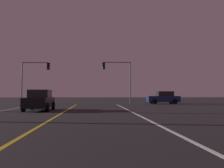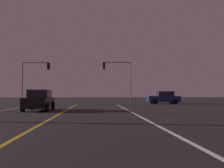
{
  "view_description": "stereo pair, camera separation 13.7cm",
  "coord_description": "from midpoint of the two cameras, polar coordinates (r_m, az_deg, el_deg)",
  "views": [
    {
      "loc": [
        2.34,
        0.12,
        1.37
      ],
      "look_at": [
        4.23,
        28.44,
        2.46
      ],
      "focal_mm": 40.86,
      "sensor_mm": 36.0,
      "label": 1
    },
    {
      "loc": [
        2.47,
        0.12,
        1.37
      ],
      "look_at": [
        4.23,
        28.44,
        2.46
      ],
      "focal_mm": 40.86,
      "sensor_mm": 36.0,
      "label": 2
    }
  ],
  "objects": [
    {
      "name": "lane_edge_right",
      "position": [
        13.49,
        8.12,
        -7.98
      ],
      "size": [
        0.16,
        38.53,
        0.01
      ],
      "primitive_type": "cube",
      "color": "silver",
      "rests_on": "ground"
    },
    {
      "name": "car_crossing_side",
      "position": [
        35.3,
        11.62,
        -3.04
      ],
      "size": [
        4.3,
        2.02,
        1.7
      ],
      "rotation": [
        0.0,
        0.0,
        3.14
      ],
      "color": "black",
      "rests_on": "ground"
    },
    {
      "name": "car_oncoming",
      "position": [
        21.61,
        -15.81,
        -3.56
      ],
      "size": [
        2.02,
        4.3,
        1.7
      ],
      "rotation": [
        0.0,
        0.0,
        -1.57
      ],
      "color": "black",
      "rests_on": "ground"
    },
    {
      "name": "lane_center_divider",
      "position": [
        13.43,
        -13.98,
        -7.96
      ],
      "size": [
        0.16,
        38.53,
        0.01
      ],
      "primitive_type": "cube",
      "color": "gold",
      "rests_on": "ground"
    },
    {
      "name": "traffic_light_near_right",
      "position": [
        33.13,
        1.21,
        2.57
      ],
      "size": [
        3.77,
        0.36,
        5.51
      ],
      "rotation": [
        0.0,
        0.0,
        3.14
      ],
      "color": "#4C4C51",
      "rests_on": "ground"
    },
    {
      "name": "traffic_light_near_left",
      "position": [
        33.88,
        -16.54,
        2.4
      ],
      "size": [
        3.61,
        0.36,
        5.39
      ],
      "color": "#4C4C51",
      "rests_on": "ground"
    }
  ]
}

